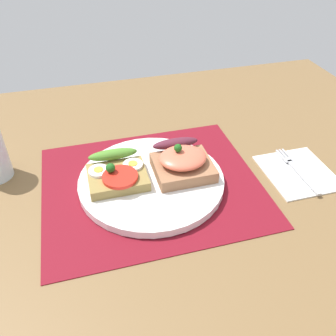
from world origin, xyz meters
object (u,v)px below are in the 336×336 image
Objects in this scene: plate at (151,181)px; fork at (296,169)px; sandwich_egg_tomato at (117,173)px; napkin at (298,172)px; sandwich_salmon at (182,162)px.

fork is at bearing -7.48° from plate.
plate is at bearing -11.87° from sandwich_egg_tomato.
napkin is at bearing -53.56° from fork.
napkin is at bearing -8.77° from sandwich_egg_tomato.
plate reaches higher than napkin.
sandwich_salmon reaches higher than sandwich_egg_tomato.
sandwich_egg_tomato is 0.75× the size of napkin.
plate reaches higher than fork.
napkin is (32.33, -4.99, -2.76)cm from sandwich_egg_tomato.
sandwich_salmon is at bearing 4.49° from plate.
sandwich_egg_tomato is 32.83cm from napkin.
napkin is at bearing -11.42° from sandwich_salmon.
fork is at bearing -10.69° from sandwich_salmon.
fork is at bearing -8.27° from sandwich_egg_tomato.
napkin is 0.97× the size of fork.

